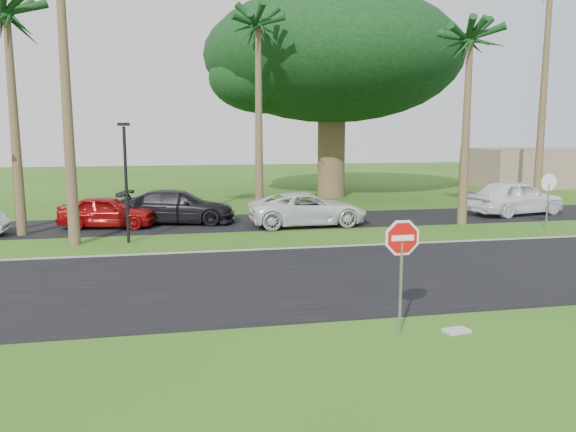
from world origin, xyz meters
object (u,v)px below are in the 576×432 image
(car_dark, at_px, (178,207))
(car_minivan, at_px, (308,209))
(car_red, at_px, (108,212))
(car_pickup, at_px, (516,198))
(stop_sign_far, at_px, (548,190))
(stop_sign_near, at_px, (402,253))

(car_dark, height_order, car_minivan, car_dark)
(car_red, xyz_separation_m, car_dark, (3.13, 0.67, 0.05))
(car_dark, relative_size, car_minivan, 0.98)
(car_dark, xyz_separation_m, car_pickup, (17.27, -0.66, 0.12))
(stop_sign_far, relative_size, car_minivan, 0.48)
(car_red, height_order, car_pickup, car_pickup)
(car_red, distance_m, car_dark, 3.20)
(stop_sign_near, relative_size, stop_sign_far, 1.00)
(car_red, xyz_separation_m, car_minivan, (8.98, -1.18, 0.03))
(car_dark, bearing_deg, car_pickup, -80.19)
(car_red, height_order, car_dark, car_dark)
(stop_sign_far, bearing_deg, car_minivan, -16.57)
(stop_sign_far, distance_m, car_pickup, 4.48)
(car_dark, bearing_deg, car_minivan, -95.53)
(stop_sign_far, bearing_deg, stop_sign_near, 43.73)
(car_red, distance_m, car_pickup, 20.39)
(stop_sign_far, xyz_separation_m, car_minivan, (-10.19, 3.03, -1.02))
(stop_sign_near, distance_m, car_pickup, 19.86)
(stop_sign_near, distance_m, car_dark, 16.55)
(car_dark, bearing_deg, stop_sign_far, -94.93)
(stop_sign_far, height_order, car_minivan, stop_sign_far)
(car_dark, relative_size, car_pickup, 1.02)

